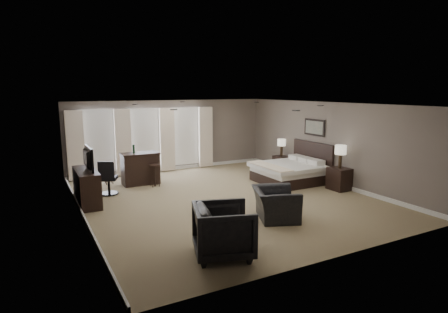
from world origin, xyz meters
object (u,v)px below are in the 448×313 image
tv (85,167)px  bar_stool_right (155,175)px  bar_stool_left (109,173)px  nightstand_near (339,179)px  lamp_far (281,148)px  dresser (87,187)px  bed (286,164)px  nightstand_far (281,164)px  armchair_near (276,199)px  desk_chair (108,177)px  armchair_far (224,228)px  bar_counter (140,168)px  lamp_near (340,157)px

tv → bar_stool_right: size_ratio=1.52×
bar_stool_left → nightstand_near: bearing=-33.8°
lamp_far → dresser: (-6.92, -0.81, -0.43)m
nightstand_near → dresser: (-6.92, 2.09, 0.12)m
bed → nightstand_far: bed is taller
armchair_near → desk_chair: bearing=59.6°
bar_stool_left → desk_chair: size_ratio=0.67×
bar_stool_left → lamp_far: bearing=-10.5°
lamp_far → bar_stool_left: lamp_far is taller
armchair_far → bar_counter: (0.12, 5.88, -0.02)m
nightstand_near → dresser: 7.23m
bed → lamp_near: bearing=-58.5°
tv → desk_chair: size_ratio=1.05×
bed → bar_counter: bed is taller
tv → armchair_near: bearing=-131.6°
lamp_near → bed: bearing=121.5°
bed → tv: size_ratio=1.87×
nightstand_near → armchair_far: 5.74m
bar_stool_right → desk_chair: (-1.45, -0.25, 0.16)m
bar_counter → desk_chair: bar_counter is taller
armchair_near → desk_chair: 4.97m
bed → nightstand_far: size_ratio=3.43×
armchair_far → desk_chair: armchair_far is taller
lamp_near → desk_chair: size_ratio=0.68×
armchair_far → armchair_near: bearing=-41.3°
bar_stool_left → desk_chair: (-0.24, -1.26, 0.17)m
armchair_far → tv: bearing=38.8°
nightstand_far → lamp_near: (0.00, -2.90, 0.72)m
armchair_far → bar_stool_left: size_ratio=1.56×
bed → bar_stool_right: size_ratio=2.84×
armchair_far → nightstand_near: bearing=-47.4°
bed → dresser: 6.07m
bed → lamp_near: 1.74m
bed → armchair_near: (-2.32, -2.65, -0.15)m
bar_stool_left → bar_stool_right: bar_stool_right is taller
dresser → bar_stool_left: 2.14m
nightstand_far → armchair_near: (-3.21, -4.10, 0.20)m
nightstand_near → armchair_near: (-3.21, -1.20, 0.15)m
bar_counter → bar_stool_right: 0.60m
dresser → desk_chair: 0.96m
armchair_far → bar_stool_left: 6.45m
bar_stool_left → desk_chair: 1.30m
nightstand_near → tv: tv is taller
bar_counter → nightstand_near: bearing=-34.5°
lamp_far → bed: bearing=-121.5°
tv → desk_chair: tv is taller
lamp_near → bar_stool_left: 7.24m
bar_stool_right → desk_chair: 1.48m
bed → bar_stool_left: (-5.09, 2.56, -0.29)m
tv → bar_counter: 2.36m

